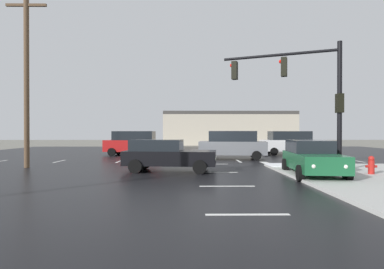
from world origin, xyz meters
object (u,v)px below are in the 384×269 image
(sedan_black, at_px, (167,155))
(suv_red, at_px, (134,143))
(suv_white, at_px, (289,142))
(utility_pole_mid, at_px, (27,75))
(sedan_green, at_px, (312,157))
(suv_grey, at_px, (232,144))
(fire_hydrant, at_px, (371,165))
(traffic_signal_mast, at_px, (305,86))

(sedan_black, height_order, suv_red, suv_red)
(suv_white, height_order, suv_red, same)
(suv_red, distance_m, utility_pole_mid, 11.11)
(sedan_green, bearing_deg, suv_white, 172.67)
(suv_grey, distance_m, suv_red, 8.71)
(fire_hydrant, distance_m, utility_pole_mid, 17.92)
(traffic_signal_mast, height_order, suv_white, traffic_signal_mast)
(fire_hydrant, distance_m, sedan_black, 9.32)
(suv_grey, height_order, utility_pole_mid, utility_pole_mid)
(sedan_green, relative_size, suv_grey, 0.94)
(traffic_signal_mast, height_order, fire_hydrant, traffic_signal_mast)
(sedan_green, bearing_deg, suv_red, -136.01)
(suv_grey, height_order, suv_red, same)
(traffic_signal_mast, bearing_deg, sedan_black, 20.43)
(suv_grey, relative_size, utility_pole_mid, 0.51)
(fire_hydrant, xyz_separation_m, suv_red, (-12.58, 13.23, 0.55))
(utility_pole_mid, bearing_deg, suv_white, 29.51)
(suv_white, height_order, suv_grey, same)
(suv_grey, relative_size, suv_red, 1.01)
(fire_hydrant, bearing_deg, utility_pole_mid, 167.30)
(sedan_black, relative_size, suv_red, 0.95)
(suv_grey, xyz_separation_m, utility_pole_mid, (-12.10, -5.50, 4.00))
(suv_white, xyz_separation_m, suv_red, (-13.34, -0.57, 0.00))
(sedan_black, relative_size, utility_pole_mid, 0.48)
(sedan_green, distance_m, suv_grey, 9.36)
(suv_grey, bearing_deg, suv_red, -19.94)
(sedan_green, height_order, suv_white, suv_white)
(sedan_green, distance_m, suv_red, 16.43)
(suv_grey, distance_m, sedan_black, 8.46)
(fire_hydrant, bearing_deg, suv_white, 86.89)
(utility_pole_mid, bearing_deg, sedan_black, -12.92)
(suv_red, bearing_deg, fire_hydrant, 137.40)
(sedan_green, bearing_deg, suv_grey, -159.64)
(sedan_green, bearing_deg, traffic_signal_mast, 178.06)
(traffic_signal_mast, bearing_deg, utility_pole_mid, 14.63)
(traffic_signal_mast, bearing_deg, suv_red, -25.52)
(fire_hydrant, bearing_deg, traffic_signal_mast, 142.78)
(sedan_green, xyz_separation_m, suv_red, (-10.06, 13.00, 0.24))
(suv_red, bearing_deg, sedan_black, 111.13)
(traffic_signal_mast, xyz_separation_m, sedan_green, (-0.22, -1.52, -3.39))
(fire_hydrant, height_order, sedan_black, sedan_black)
(suv_grey, bearing_deg, suv_white, -134.26)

